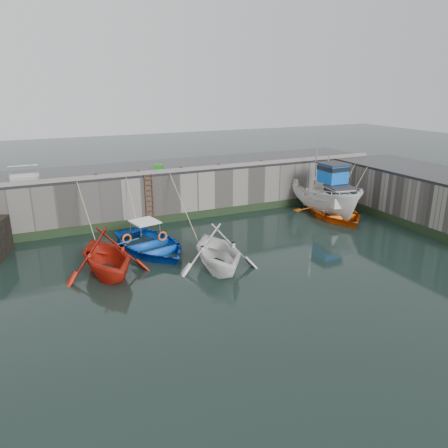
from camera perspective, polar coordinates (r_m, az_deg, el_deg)
name	(u,v)px	position (r m, az deg, el deg)	size (l,w,h in m)	color
ground	(256,282)	(19.59, 4.23, -7.54)	(120.00, 120.00, 0.00)	black
quay_back	(168,190)	(30.03, -7.35, 4.48)	(30.00, 5.00, 3.00)	slate
quay_right	(443,201)	(30.12, 26.72, 2.73)	(5.00, 15.00, 3.00)	slate
road_back	(167,167)	(29.71, -7.47, 7.45)	(30.00, 5.00, 0.16)	black
road_right	(447,176)	(29.80, 27.15, 5.66)	(5.00, 15.00, 0.16)	black
kerb_back	(178,170)	(27.48, -5.98, 7.03)	(30.00, 0.30, 0.20)	slate
algae_back	(181,217)	(28.03, -5.66, 0.92)	(30.00, 0.08, 0.50)	black
algae_right	(410,225)	(28.54, 23.16, -0.17)	(0.08, 15.00, 0.50)	black
ladder	(149,200)	(27.06, -9.71, 3.08)	(0.51, 0.08, 3.20)	#3F1E0F
boat_near_white	(107,274)	(21.03, -14.99, -6.30)	(4.09, 4.74, 2.50)	#B11E0F
boat_near_white_rope	(92,243)	(25.10, -16.85, -2.45)	(0.04, 4.64, 3.10)	tan
boat_near_blue	(151,250)	(23.38, -9.55, -3.41)	(4.07, 5.70, 1.18)	#0C43B4
boat_near_blue_rope	(135,231)	(26.49, -11.55, -0.96)	(0.04, 3.15, 3.10)	tan
boat_near_blacktrim	(218,268)	(20.94, -0.82, -5.74)	(4.01, 4.65, 2.45)	white
boat_near_blacktrim_rope	(181,235)	(25.44, -5.60, -1.46)	(0.04, 5.97, 3.10)	tan
boat_far_white	(325,197)	(30.24, 13.12, 3.42)	(2.67, 6.67, 5.55)	white
boat_far_orange	(334,211)	(29.67, 14.16, 1.71)	(5.27, 6.63, 4.23)	#F05C0C
fish_crate	(158,167)	(28.40, -8.56, 7.39)	(0.57, 0.45, 0.30)	#197A16
railing	(24,177)	(27.11, -24.62, 5.57)	(1.60, 1.05, 1.00)	#A5A8AD
bollard_a	(96,176)	(26.41, -16.41, 6.05)	(0.18, 0.18, 0.28)	#3F1E0F
bollard_b	(138,172)	(26.88, -11.13, 6.64)	(0.18, 0.18, 0.28)	#3F1E0F
bollard_c	(181,169)	(27.63, -5.66, 7.19)	(0.18, 0.18, 0.28)	#3F1E0F
bollard_d	(219,166)	(28.57, -0.70, 7.63)	(0.18, 0.18, 0.28)	#3F1E0F
bollard_e	(262,162)	(30.01, 4.94, 8.06)	(0.18, 0.18, 0.28)	#3F1E0F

